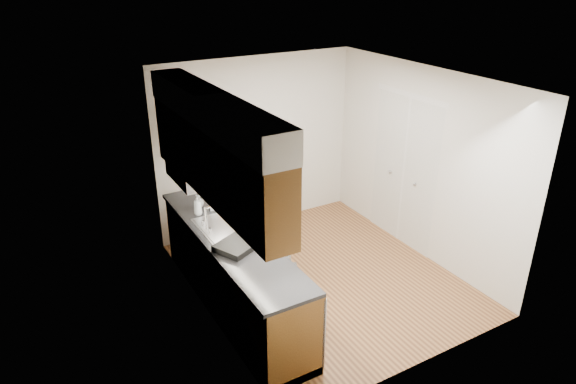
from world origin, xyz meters
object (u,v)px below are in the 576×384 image
(person, at_px, (280,206))
(soap_bottle_a, at_px, (198,205))
(soda_can, at_px, (220,201))
(soap_bottle_c, at_px, (199,201))
(steel_can, at_px, (220,198))
(dish_rack, at_px, (238,245))
(soap_bottle_b, at_px, (213,203))

(person, bearing_deg, soap_bottle_a, 65.90)
(soap_bottle_a, xyz_separation_m, soda_can, (0.32, 0.09, -0.06))
(soap_bottle_c, xyz_separation_m, steel_can, (0.27, -0.01, -0.02))
(person, bearing_deg, soda_can, 48.24)
(soap_bottle_a, xyz_separation_m, steel_can, (0.34, 0.17, -0.07))
(soap_bottle_c, height_order, dish_rack, soap_bottle_c)
(soap_bottle_b, relative_size, soap_bottle_c, 1.16)
(person, height_order, steel_can, person)
(soap_bottle_a, distance_m, steel_can, 0.39)
(person, bearing_deg, steel_can, 42.58)
(dish_rack, bearing_deg, soap_bottle_a, 69.69)
(person, height_order, soap_bottle_c, person)
(person, xyz_separation_m, soap_bottle_b, (-0.63, 0.51, -0.02))
(soap_bottle_c, distance_m, soda_can, 0.26)
(person, distance_m, dish_rack, 0.89)
(soap_bottle_c, xyz_separation_m, soda_can, (0.24, -0.10, -0.02))
(soap_bottle_b, height_order, soda_can, soap_bottle_b)
(dish_rack, bearing_deg, soda_can, 51.78)
(soap_bottle_a, bearing_deg, dish_rack, -85.33)
(dish_rack, bearing_deg, person, 5.97)
(steel_can, relative_size, dish_rack, 0.28)
(person, xyz_separation_m, steel_can, (-0.49, 0.65, -0.06))
(soap_bottle_c, xyz_separation_m, dish_rack, (-0.00, -1.12, -0.05))
(person, relative_size, soda_can, 16.39)
(person, distance_m, soda_can, 0.77)
(steel_can, bearing_deg, soap_bottle_b, -136.09)
(person, relative_size, soap_bottle_c, 13.21)
(person, height_order, soap_bottle_a, person)
(soap_bottle_b, bearing_deg, person, -38.94)
(person, distance_m, soap_bottle_a, 0.96)
(person, xyz_separation_m, soap_bottle_c, (-0.75, 0.66, -0.04))
(soap_bottle_a, bearing_deg, steel_can, 26.78)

